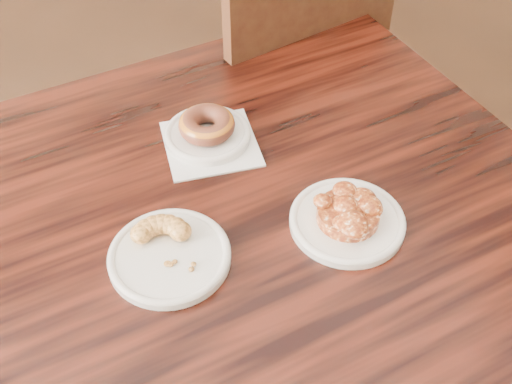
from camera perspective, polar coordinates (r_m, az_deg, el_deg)
name	(u,v)px	position (r m, az deg, el deg)	size (l,w,h in m)	color
cafe_table	(262,350)	(1.28, 0.56, -13.89)	(0.98, 0.98, 0.75)	black
chair_far	(261,97)	(1.70, 0.47, 8.42)	(0.47, 0.47, 0.90)	black
napkin	(211,144)	(1.10, -4.04, 4.30)	(0.15, 0.15, 0.00)	white
plate_donut	(207,135)	(1.11, -4.33, 5.08)	(0.15, 0.15, 0.01)	white
plate_cruller	(170,257)	(0.93, -7.69, -5.73)	(0.18, 0.18, 0.01)	white
plate_fritter	(347,222)	(0.98, 8.10, -2.62)	(0.17, 0.17, 0.01)	white
glazed_donut	(207,125)	(1.09, -4.40, 6.00)	(0.10, 0.10, 0.03)	#924C15
apple_fritter	(349,212)	(0.96, 8.23, -1.77)	(0.13, 0.13, 0.03)	#441407
cruller_fragment	(168,248)	(0.92, -7.81, -4.92)	(0.11, 0.11, 0.03)	brown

